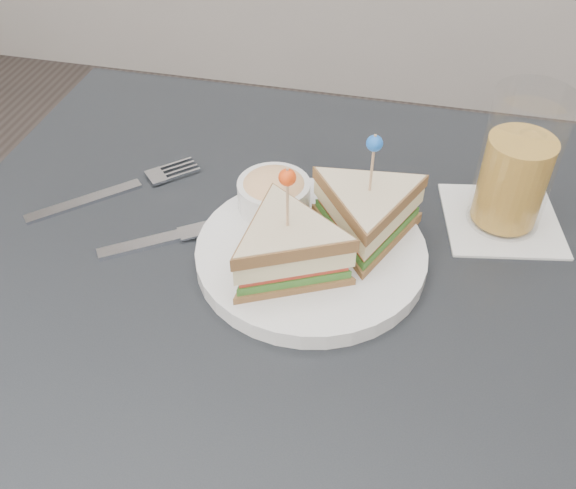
# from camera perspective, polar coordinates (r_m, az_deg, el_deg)

# --- Properties ---
(table) EXTENTS (0.80, 0.80, 0.75)m
(table) POSITION_cam_1_polar(r_m,az_deg,el_deg) (0.72, -0.96, -7.83)
(table) COLOR black
(table) RESTS_ON ground
(plate_meal) EXTENTS (0.28, 0.26, 0.15)m
(plate_meal) POSITION_cam_1_polar(r_m,az_deg,el_deg) (0.67, 2.73, 1.19)
(plate_meal) COLOR white
(plate_meal) RESTS_ON table
(cutlery_fork) EXTENTS (0.17, 0.17, 0.01)m
(cutlery_fork) POSITION_cam_1_polar(r_m,az_deg,el_deg) (0.81, -14.43, 4.90)
(cutlery_fork) COLOR silver
(cutlery_fork) RESTS_ON table
(cutlery_knife) EXTENTS (0.19, 0.14, 0.01)m
(cutlery_knife) POSITION_cam_1_polar(r_m,az_deg,el_deg) (0.73, -8.89, 1.02)
(cutlery_knife) COLOR white
(cutlery_knife) RESTS_ON table
(drink_set) EXTENTS (0.15, 0.15, 0.16)m
(drink_set) POSITION_cam_1_polar(r_m,az_deg,el_deg) (0.74, 19.61, 6.32)
(drink_set) COLOR silver
(drink_set) RESTS_ON table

